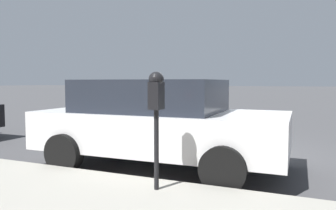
# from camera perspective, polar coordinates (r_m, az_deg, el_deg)

# --- Properties ---
(ground_plane) EXTENTS (220.00, 220.00, 0.00)m
(ground_plane) POSITION_cam_1_polar(r_m,az_deg,el_deg) (6.68, 7.23, -8.79)
(ground_plane) COLOR #424244
(parking_meter) EXTENTS (0.21, 0.19, 1.48)m
(parking_meter) POSITION_cam_1_polar(r_m,az_deg,el_deg) (4.04, -2.05, 0.88)
(parking_meter) COLOR black
(parking_meter) RESTS_ON sidewalk
(car_white) EXTENTS (2.16, 4.27, 1.52)m
(car_white) POSITION_cam_1_polar(r_m,az_deg,el_deg) (5.71, -1.73, -2.83)
(car_white) COLOR silver
(car_white) RESTS_ON ground_plane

